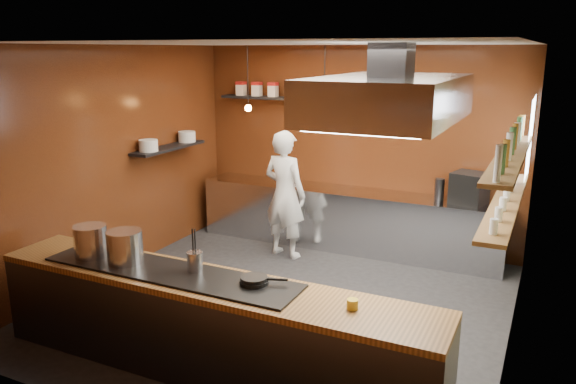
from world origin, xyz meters
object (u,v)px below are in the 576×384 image
Objects in this scene: chef at (285,194)px; stockpot_large at (91,241)px; espresso_machine at (469,188)px; stockpot_small at (125,247)px; extractor_hood at (390,98)px.

stockpot_large is at bearing 88.66° from chef.
chef reaches higher than espresso_machine.
chef reaches higher than stockpot_large.
stockpot_small is at bearing 2.06° from stockpot_large.
espresso_machine is 0.23× the size of chef.
stockpot_large is at bearing -114.39° from espresso_machine.
stockpot_small is 4.63m from espresso_machine.
stockpot_small reaches higher than stockpot_large.
espresso_machine is at bearing -153.32° from chef.
extractor_hood is at bearing 28.66° from stockpot_small.
chef is at bearing 136.78° from extractor_hood.
stockpot_large is 3.16m from chef.
stockpot_small is 3.09m from chef.
espresso_machine is (3.07, 3.81, 0.02)m from stockpot_large.
stockpot_small is (-2.21, -1.21, -1.41)m from extractor_hood.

